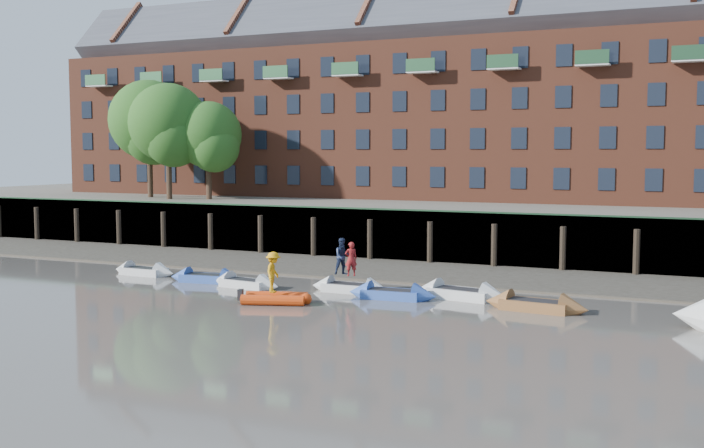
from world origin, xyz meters
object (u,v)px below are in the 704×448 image
Objects in this scene: rowboat_4 at (392,294)px; person_rower_b at (343,256)px; rowboat_2 at (246,283)px; rowboat_6 at (536,305)px; rowboat_3 at (350,288)px; rowboat_0 at (144,271)px; person_rib_crew at (273,272)px; rib_tender at (278,298)px; rowboat_5 at (461,294)px; rowboat_1 at (206,278)px; person_rower_a at (351,259)px.

rowboat_4 is 2.39× the size of person_rower_b.
rowboat_6 is at bearing 6.59° from rowboat_2.
rowboat_6 is (9.29, -1.00, 0.02)m from rowboat_3.
rowboat_0 is 11.91m from person_rib_crew.
rib_tender is 1.77× the size of person_rower_b.
rowboat_0 is 2.24× the size of person_rower_b.
rowboat_3 is 0.84× the size of rowboat_5.
person_rower_b is at bearing -3.88° from rowboat_1.
rowboat_1 is 0.97× the size of rowboat_4.
rowboat_3 is 1.59m from person_rower_b.
rib_tender is at bearing 27.64° from person_rower_a.
rib_tender is at bearing -20.71° from rowboat_0.
rib_tender is (-1.70, -4.14, 0.03)m from rowboat_3.
person_rower_a is at bearing 49.01° from rib_tender.
person_rower_b is (7.71, 0.53, 1.49)m from rowboat_1.
rowboat_4 is at bearing -146.24° from rowboat_5.
rowboat_3 is at bearing -5.66° from rowboat_1.
person_rib_crew is at bearing -36.32° from rowboat_2.
person_rower_a reaches higher than rowboat_6.
rowboat_4 is at bearing 121.11° from person_rower_a.
person_rower_a is 0.58m from person_rower_b.
rowboat_6 reaches higher than rowboat_2.
rib_tender is at bearing -158.07° from rowboat_6.
rowboat_1 reaches higher than rib_tender.
rowboat_1 is at bearing 131.38° from rib_tender.
rowboat_2 is at bearing -174.33° from rowboat_6.
person_rib_crew reaches higher than rowboat_6.
rowboat_6 is 2.52× the size of person_rib_crew.
person_rower_b is (1.21, 4.36, 1.47)m from rib_tender.
person_rower_a reaches higher than rowboat_5.
rowboat_3 is at bearing -22.75° from person_rower_a.
rowboat_6 is at bearing -2.16° from rib_tender.
person_rower_a is 0.90× the size of person_rib_crew.
rowboat_1 reaches higher than rowboat_2.
rowboat_2 is at bearing -163.28° from rowboat_5.
rowboat_0 is 2.44× the size of person_rower_a.
rowboat_2 is at bearing 120.70° from rib_tender.
rowboat_3 is 1.28× the size of rib_tender.
person_rower_b is at bearing -60.20° from person_rower_a.
person_rib_crew is (6.34, -3.91, 1.22)m from rowboat_1.
rowboat_6 is at bearing -6.43° from rowboat_3.
person_rower_a is (8.25, 0.33, 1.42)m from rowboat_1.
person_rower_a reaches higher than rowboat_2.
rowboat_0 is at bearing 139.90° from rib_tender.
person_rib_crew is at bearing -138.01° from rowboat_5.
rowboat_0 is at bearing 177.26° from rowboat_2.
rib_tender is at bearing -34.29° from rowboat_2.
rowboat_6 reaches higher than rib_tender.
person_rower_b reaches higher than person_rower_a.
person_rib_crew reaches higher than rowboat_4.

